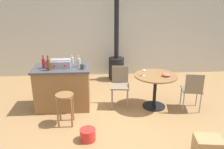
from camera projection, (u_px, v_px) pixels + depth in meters
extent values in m
plane|color=#A37A4C|center=(109.00, 118.00, 4.62)|extent=(8.80, 8.80, 0.00)
cube|color=beige|center=(103.00, 30.00, 6.78)|extent=(8.00, 0.10, 2.70)
cube|color=olive|center=(63.00, 88.00, 4.95)|extent=(1.12, 0.66, 0.88)
cube|color=#424247|center=(62.00, 68.00, 4.80)|extent=(1.18, 0.72, 0.04)
cylinder|color=olive|center=(73.00, 107.00, 4.46)|extent=(0.04, 0.04, 0.59)
cylinder|color=olive|center=(60.00, 107.00, 4.44)|extent=(0.04, 0.04, 0.59)
cylinder|color=olive|center=(58.00, 113.00, 4.20)|extent=(0.04, 0.04, 0.59)
cylinder|color=olive|center=(72.00, 113.00, 4.22)|extent=(0.04, 0.04, 0.59)
cylinder|color=olive|center=(64.00, 95.00, 4.23)|extent=(0.34, 0.34, 0.03)
cylinder|color=black|center=(154.00, 106.00, 5.10)|extent=(0.50, 0.50, 0.02)
cylinder|color=black|center=(155.00, 92.00, 4.99)|extent=(0.07, 0.07, 0.71)
cylinder|color=olive|center=(156.00, 76.00, 4.86)|extent=(0.91, 0.91, 0.03)
cube|color=#7F705B|center=(120.00, 86.00, 4.97)|extent=(0.44, 0.44, 0.03)
cube|color=#7F705B|center=(120.00, 75.00, 5.09)|extent=(0.36, 0.06, 0.40)
cylinder|color=gray|center=(127.00, 93.00, 5.21)|extent=(0.02, 0.02, 0.46)
cylinder|color=gray|center=(112.00, 93.00, 5.22)|extent=(0.02, 0.02, 0.46)
cylinder|color=gray|center=(112.00, 100.00, 4.90)|extent=(0.02, 0.02, 0.46)
cylinder|color=gray|center=(128.00, 100.00, 4.89)|extent=(0.02, 0.02, 0.46)
cube|color=#7F705B|center=(191.00, 89.00, 4.86)|extent=(0.47, 0.47, 0.03)
cube|color=#7F705B|center=(194.00, 84.00, 4.62)|extent=(0.36, 0.09, 0.40)
cylinder|color=gray|center=(183.00, 102.00, 4.80)|extent=(0.02, 0.02, 0.44)
cylinder|color=gray|center=(200.00, 103.00, 4.76)|extent=(0.02, 0.02, 0.44)
cylinder|color=gray|center=(197.00, 97.00, 5.08)|extent=(0.02, 0.02, 0.44)
cylinder|color=gray|center=(181.00, 96.00, 5.12)|extent=(0.02, 0.02, 0.44)
cylinder|color=black|center=(116.00, 78.00, 6.75)|extent=(0.37, 0.37, 0.06)
cylinder|color=black|center=(116.00, 68.00, 6.64)|extent=(0.44, 0.44, 0.59)
cube|color=#2D2826|center=(117.00, 70.00, 6.43)|extent=(0.20, 0.02, 0.20)
cylinder|color=black|center=(117.00, 29.00, 6.28)|extent=(0.13, 0.13, 1.62)
cube|color=gray|center=(61.00, 64.00, 4.78)|extent=(0.42, 0.28, 0.15)
cube|color=gray|center=(60.00, 60.00, 4.75)|extent=(0.40, 0.17, 0.02)
cube|color=red|center=(54.00, 66.00, 4.64)|extent=(0.04, 0.01, 0.04)
cube|color=red|center=(65.00, 66.00, 4.65)|extent=(0.04, 0.01, 0.04)
cylinder|color=maroon|center=(44.00, 64.00, 4.70)|extent=(0.07, 0.07, 0.20)
cylinder|color=maroon|center=(43.00, 57.00, 4.66)|extent=(0.03, 0.03, 0.08)
cylinder|color=#B7B2AD|center=(79.00, 63.00, 4.79)|extent=(0.08, 0.08, 0.18)
cylinder|color=#B7B2AD|center=(79.00, 57.00, 4.75)|extent=(0.03, 0.03, 0.07)
cylinder|color=#B7B2AD|center=(72.00, 61.00, 5.02)|extent=(0.07, 0.07, 0.14)
cylinder|color=#B7B2AD|center=(72.00, 56.00, 4.98)|extent=(0.03, 0.03, 0.05)
cylinder|color=#603314|center=(48.00, 65.00, 4.56)|extent=(0.07, 0.07, 0.22)
cylinder|color=#603314|center=(48.00, 58.00, 4.51)|extent=(0.03, 0.03, 0.09)
cylinder|color=#4C7099|center=(47.00, 63.00, 4.94)|extent=(0.09, 0.09, 0.09)
torus|color=#4C7099|center=(50.00, 63.00, 4.95)|extent=(0.05, 0.01, 0.05)
cylinder|color=#383838|center=(82.00, 67.00, 4.65)|extent=(0.08, 0.08, 0.11)
torus|color=#383838|center=(85.00, 66.00, 4.65)|extent=(0.05, 0.01, 0.05)
cylinder|color=silver|center=(144.00, 76.00, 4.82)|extent=(0.06, 0.06, 0.00)
cylinder|color=silver|center=(144.00, 74.00, 4.81)|extent=(0.01, 0.01, 0.08)
ellipsoid|color=silver|center=(144.00, 71.00, 4.78)|extent=(0.07, 0.07, 0.06)
ellipsoid|color=#DB6651|center=(166.00, 75.00, 4.78)|extent=(0.18, 0.18, 0.07)
cube|color=tan|center=(208.00, 148.00, 3.46)|extent=(0.44, 0.36, 0.34)
cylinder|color=red|center=(88.00, 135.00, 3.89)|extent=(0.27, 0.27, 0.21)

